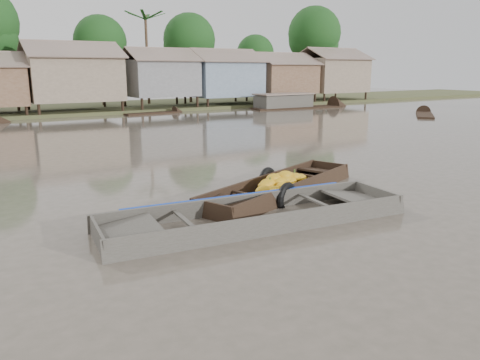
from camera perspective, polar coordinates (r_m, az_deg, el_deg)
ground at (r=10.24m, az=4.62°, el=-5.76°), size 120.00×120.00×0.00m
riverbank at (r=40.59m, az=-19.76°, el=12.24°), size 120.00×12.47×10.22m
banana_boat at (r=12.84m, az=4.86°, el=-1.00°), size 6.07×3.48×0.86m
viewer_boat at (r=10.50m, az=2.04°, el=-4.93°), size 7.17×2.59×0.56m
distant_boats at (r=37.52m, az=-0.96°, el=8.62°), size 46.34×15.37×1.38m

